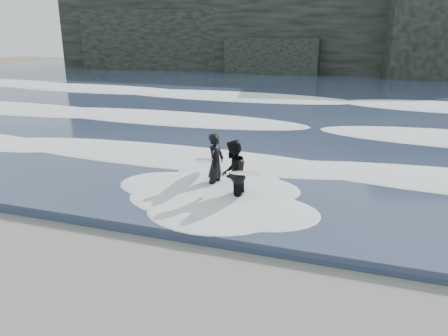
% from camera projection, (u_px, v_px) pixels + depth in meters
% --- Properties ---
extents(ground, '(120.00, 120.00, 0.00)m').
position_uv_depth(ground, '(190.00, 332.00, 7.59)').
color(ground, '#726344').
rests_on(ground, ground).
extents(sea, '(90.00, 52.00, 0.30)m').
position_uv_depth(sea, '(337.00, 94.00, 33.66)').
color(sea, '#2D3953').
rests_on(sea, ground).
extents(headland, '(70.00, 9.00, 10.00)m').
position_uv_depth(headland, '(355.00, 28.00, 47.48)').
color(headland, black).
rests_on(headland, ground).
extents(foam_near, '(60.00, 3.20, 0.20)m').
position_uv_depth(foam_near, '(289.00, 164.00, 15.57)').
color(foam_near, white).
rests_on(foam_near, sea).
extents(foam_mid, '(60.00, 4.00, 0.24)m').
position_uv_depth(foam_mid, '(315.00, 124.00, 21.87)').
color(foam_mid, white).
rests_on(foam_mid, sea).
extents(foam_far, '(60.00, 4.80, 0.30)m').
position_uv_depth(foam_far, '(333.00, 98.00, 29.97)').
color(foam_far, white).
rests_on(foam_far, sea).
extents(surfer_left, '(1.30, 2.31, 1.93)m').
position_uv_depth(surfer_left, '(213.00, 163.00, 13.79)').
color(surfer_left, black).
rests_on(surfer_left, ground).
extents(surfer_right, '(1.24, 2.19, 2.00)m').
position_uv_depth(surfer_right, '(234.00, 174.00, 12.66)').
color(surfer_right, black).
rests_on(surfer_right, ground).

